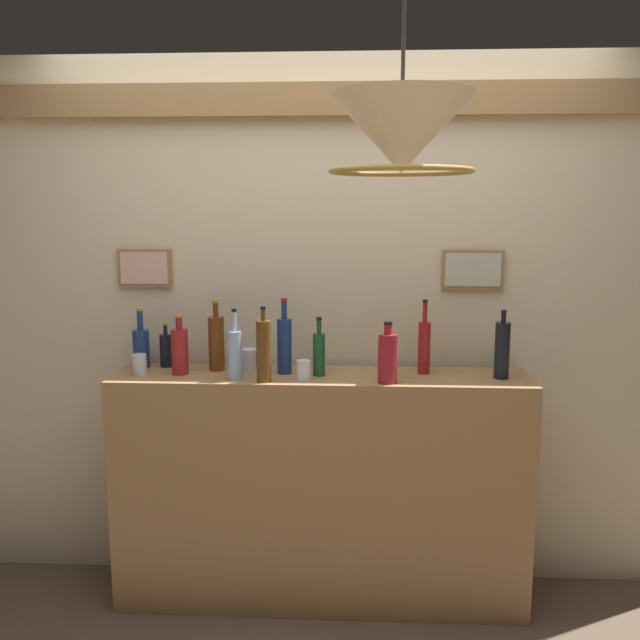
% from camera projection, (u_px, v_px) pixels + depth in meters
% --- Properties ---
extents(panelled_rear_partition, '(3.73, 0.15, 2.43)m').
position_uv_depth(panelled_rear_partition, '(323.00, 312.00, 3.17)').
color(panelled_rear_partition, beige).
rests_on(panelled_rear_partition, ground).
extents(bar_shelf_unit, '(1.81, 0.36, 1.05)m').
position_uv_depth(bar_shelf_unit, '(321.00, 489.00, 3.04)').
color(bar_shelf_unit, '#9E7547').
rests_on(bar_shelf_unit, ground).
extents(liquor_bottle_rye, '(0.08, 0.08, 0.26)m').
position_uv_depth(liquor_bottle_rye, '(387.00, 357.00, 2.81)').
color(liquor_bottle_rye, maroon).
rests_on(liquor_bottle_rye, bar_shelf_unit).
extents(liquor_bottle_amaro, '(0.06, 0.06, 0.32)m').
position_uv_depth(liquor_bottle_amaro, '(264.00, 350.00, 2.83)').
color(liquor_bottle_amaro, brown).
rests_on(liquor_bottle_amaro, bar_shelf_unit).
extents(liquor_bottle_port, '(0.05, 0.05, 0.26)m').
position_uv_depth(liquor_bottle_port, '(319.00, 353.00, 2.93)').
color(liquor_bottle_port, '#175026').
rests_on(liquor_bottle_port, bar_shelf_unit).
extents(liquor_bottle_brandy, '(0.07, 0.07, 0.26)m').
position_uv_depth(liquor_bottle_brandy, '(180.00, 350.00, 2.96)').
color(liquor_bottle_brandy, '#A32022').
rests_on(liquor_bottle_brandy, bar_shelf_unit).
extents(liquor_bottle_whiskey, '(0.07, 0.07, 0.27)m').
position_uv_depth(liquor_bottle_whiskey, '(141.00, 346.00, 3.09)').
color(liquor_bottle_whiskey, navy).
rests_on(liquor_bottle_whiskey, bar_shelf_unit).
extents(liquor_bottle_scotch, '(0.06, 0.06, 0.33)m').
position_uv_depth(liquor_bottle_scotch, '(284.00, 344.00, 2.97)').
color(liquor_bottle_scotch, navy).
rests_on(liquor_bottle_scotch, bar_shelf_unit).
extents(liquor_bottle_tequila, '(0.06, 0.06, 0.30)m').
position_uv_depth(liquor_bottle_tequila, '(235.00, 354.00, 2.87)').
color(liquor_bottle_tequila, '#A2BEE4').
rests_on(liquor_bottle_tequila, bar_shelf_unit).
extents(liquor_bottle_bourbon, '(0.06, 0.06, 0.20)m').
position_uv_depth(liquor_bottle_bourbon, '(166.00, 350.00, 3.10)').
color(liquor_bottle_bourbon, black).
rests_on(liquor_bottle_bourbon, bar_shelf_unit).
extents(liquor_bottle_gin, '(0.07, 0.07, 0.32)m').
position_uv_depth(liquor_bottle_gin, '(216.00, 343.00, 3.02)').
color(liquor_bottle_gin, brown).
rests_on(liquor_bottle_gin, bar_shelf_unit).
extents(liquor_bottle_vodka, '(0.06, 0.06, 0.29)m').
position_uv_depth(liquor_bottle_vodka, '(502.00, 350.00, 2.88)').
color(liquor_bottle_vodka, black).
rests_on(liquor_bottle_vodka, bar_shelf_unit).
extents(liquor_bottle_mezcal, '(0.05, 0.05, 0.33)m').
position_uv_depth(liquor_bottle_mezcal, '(424.00, 346.00, 2.97)').
color(liquor_bottle_mezcal, maroon).
rests_on(liquor_bottle_mezcal, bar_shelf_unit).
extents(glass_tumbler_rocks, '(0.07, 0.07, 0.10)m').
position_uv_depth(glass_tumbler_rocks, '(249.00, 360.00, 3.03)').
color(glass_tumbler_rocks, silver).
rests_on(glass_tumbler_rocks, bar_shelf_unit).
extents(glass_tumbler_highball, '(0.06, 0.06, 0.09)m').
position_uv_depth(glass_tumbler_highball, '(139.00, 364.00, 2.96)').
color(glass_tumbler_highball, silver).
rests_on(glass_tumbler_highball, bar_shelf_unit).
extents(glass_tumbler_shot, '(0.06, 0.06, 0.08)m').
position_uv_depth(glass_tumbler_shot, '(304.00, 370.00, 2.87)').
color(glass_tumbler_shot, silver).
rests_on(glass_tumbler_shot, bar_shelf_unit).
extents(pendant_lamp, '(0.43, 0.43, 0.57)m').
position_uv_depth(pendant_lamp, '(402.00, 136.00, 2.01)').
color(pendant_lamp, beige).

